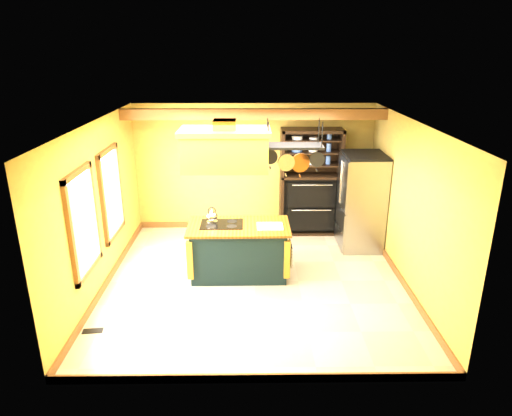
{
  "coord_description": "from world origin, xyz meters",
  "views": [
    {
      "loc": [
        -0.06,
        -6.92,
        3.78
      ],
      "look_at": [
        0.02,
        0.3,
        1.22
      ],
      "focal_mm": 32.0,
      "sensor_mm": 36.0,
      "label": 1
    }
  ],
  "objects_px": {
    "refrigerator": "(361,203)",
    "hutch": "(310,193)",
    "kitchen_island": "(239,249)",
    "range_hood": "(225,148)",
    "pot_rack": "(294,151)"
  },
  "relations": [
    {
      "from": "hutch",
      "to": "kitchen_island",
      "type": "bearing_deg",
      "value": -126.28
    },
    {
      "from": "range_hood",
      "to": "hutch",
      "type": "relative_size",
      "value": 0.65
    },
    {
      "from": "hutch",
      "to": "pot_rack",
      "type": "bearing_deg",
      "value": -105.52
    },
    {
      "from": "hutch",
      "to": "refrigerator",
      "type": "bearing_deg",
      "value": -41.05
    },
    {
      "from": "range_hood",
      "to": "refrigerator",
      "type": "bearing_deg",
      "value": 25.08
    },
    {
      "from": "refrigerator",
      "to": "range_hood",
      "type": "bearing_deg",
      "value": -154.92
    },
    {
      "from": "range_hood",
      "to": "refrigerator",
      "type": "relative_size",
      "value": 0.79
    },
    {
      "from": "kitchen_island",
      "to": "range_hood",
      "type": "relative_size",
      "value": 1.2
    },
    {
      "from": "kitchen_island",
      "to": "pot_rack",
      "type": "height_order",
      "value": "pot_rack"
    },
    {
      "from": "refrigerator",
      "to": "hutch",
      "type": "height_order",
      "value": "hutch"
    },
    {
      "from": "refrigerator",
      "to": "pot_rack",
      "type": "bearing_deg",
      "value": -140.6
    },
    {
      "from": "range_hood",
      "to": "pot_rack",
      "type": "distance_m",
      "value": 1.1
    },
    {
      "from": "pot_rack",
      "to": "refrigerator",
      "type": "xyz_separation_m",
      "value": [
        1.45,
        1.19,
        -1.3
      ]
    },
    {
      "from": "range_hood",
      "to": "hutch",
      "type": "bearing_deg",
      "value": 50.19
    },
    {
      "from": "pot_rack",
      "to": "refrigerator",
      "type": "bearing_deg",
      "value": 39.4
    }
  ]
}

